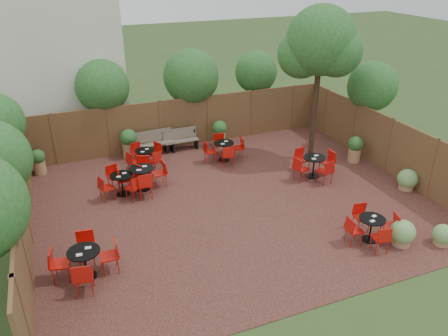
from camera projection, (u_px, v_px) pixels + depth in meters
name	position (u px, v px, depth m)	size (l,w,h in m)	color
ground	(233.00, 202.00, 13.99)	(80.00, 80.00, 0.00)	#354F23
courtyard_paving	(233.00, 202.00, 13.99)	(12.00, 10.00, 0.02)	#331715
fence_back	(185.00, 122.00, 17.72)	(12.00, 0.08, 2.00)	brown
fence_left	(24.00, 212.00, 11.54)	(0.08, 10.00, 2.00)	brown
fence_right	(389.00, 145.00, 15.56)	(0.08, 10.00, 2.00)	brown
neighbour_building	(51.00, 41.00, 17.39)	(5.00, 4.00, 8.00)	silver
overhang_foliage	(141.00, 109.00, 14.18)	(15.40, 10.37, 2.30)	#1F561C
courtyard_tree	(321.00, 46.00, 15.15)	(2.64, 2.54, 5.64)	black
park_bench_left	(155.00, 142.00, 17.16)	(1.52, 0.58, 0.92)	brown
park_bench_right	(181.00, 139.00, 17.52)	(1.39, 0.46, 0.86)	brown
bistro_tables	(199.00, 184.00, 14.11)	(9.61, 8.28, 0.91)	black
planters	(190.00, 144.00, 16.75)	(11.59, 4.15, 1.14)	#96714B
low_shrubs	(413.00, 211.00, 12.85)	(3.03, 3.41, 0.72)	#96714B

